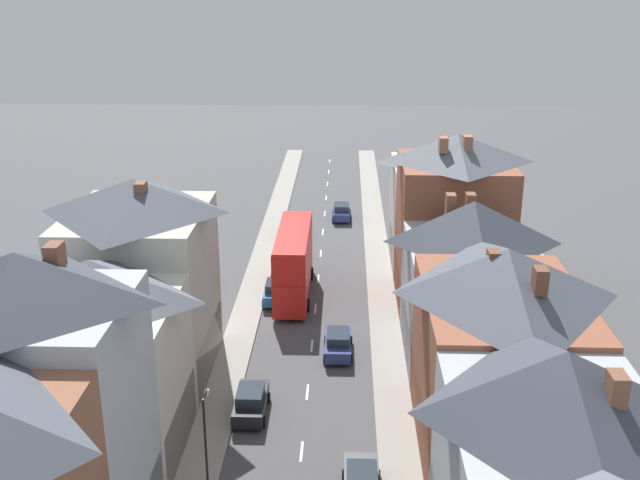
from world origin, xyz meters
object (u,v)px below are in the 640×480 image
at_px(car_near_silver, 342,211).
at_px(car_parked_right_b, 338,343).
at_px(car_mid_black, 291,227).
at_px(car_parked_left_a, 276,291).
at_px(street_lamp, 206,440).
at_px(car_mid_white, 251,401).
at_px(car_far_grey, 284,255).
at_px(double_decker_bus_lead, 294,261).

relative_size(car_near_silver, car_parked_right_b, 1.00).
bearing_deg(car_mid_black, car_parked_right_b, -78.53).
relative_size(car_parked_left_a, street_lamp, 0.72).
distance_m(car_mid_black, car_mid_white, 31.59).
height_order(car_parked_left_a, car_mid_white, car_mid_white).
height_order(car_mid_black, street_lamp, street_lamp).
bearing_deg(car_parked_right_b, car_near_silver, 90.00).
bearing_deg(street_lamp, car_mid_black, 88.30).
distance_m(car_near_silver, car_mid_black, 7.12).
xyz_separation_m(car_parked_left_a, car_parked_right_b, (4.90, -8.41, 0.00)).
relative_size(car_parked_left_a, car_far_grey, 0.97).
xyz_separation_m(car_mid_white, street_lamp, (-1.15, -7.26, 2.39)).
bearing_deg(car_near_silver, car_mid_white, -97.60).
height_order(double_decker_bus_lead, car_mid_black, double_decker_bus_lead).
relative_size(double_decker_bus_lead, car_near_silver, 2.60).
bearing_deg(car_parked_right_b, street_lamp, -112.37).
height_order(double_decker_bus_lead, car_parked_left_a, double_decker_bus_lead).
xyz_separation_m(car_near_silver, car_mid_black, (-4.90, -5.16, 0.00)).
height_order(car_far_grey, car_parked_right_b, car_far_grey).
bearing_deg(car_near_silver, car_mid_black, -133.52).
height_order(car_near_silver, car_mid_white, car_mid_white).
bearing_deg(double_decker_bus_lead, car_mid_black, 95.12).
relative_size(car_mid_black, car_mid_white, 0.99).
distance_m(double_decker_bus_lead, car_mid_black, 14.61).
bearing_deg(car_parked_left_a, car_far_grey, 90.00).
height_order(double_decker_bus_lead, car_far_grey, double_decker_bus_lead).
bearing_deg(car_mid_black, car_mid_white, -90.00).
relative_size(car_near_silver, street_lamp, 0.75).
bearing_deg(double_decker_bus_lead, car_parked_right_b, -69.64).
relative_size(car_parked_left_a, car_mid_white, 0.96).
relative_size(car_near_silver, car_mid_white, 1.01).
bearing_deg(car_parked_right_b, car_mid_black, 101.47).
xyz_separation_m(double_decker_bus_lead, car_parked_left_a, (-1.29, -1.31, -1.98)).
bearing_deg(car_near_silver, double_decker_bus_lead, -100.44).
bearing_deg(car_mid_white, car_far_grey, 90.00).
bearing_deg(car_mid_black, car_far_grey, -90.00).
bearing_deg(car_mid_black, street_lamp, -91.70).
height_order(car_parked_left_a, car_mid_black, car_parked_left_a).
bearing_deg(car_far_grey, car_mid_white, -90.00).
relative_size(car_parked_right_b, street_lamp, 0.76).
height_order(car_parked_right_b, street_lamp, street_lamp).
xyz_separation_m(car_near_silver, car_parked_left_a, (-4.90, -20.89, 0.00)).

